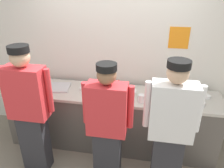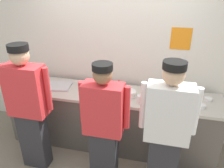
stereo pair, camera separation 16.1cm
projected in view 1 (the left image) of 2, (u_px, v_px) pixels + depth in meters
name	position (u px, v px, depth m)	size (l,w,h in m)	color
ground_plane	(106.00, 158.00, 3.27)	(9.00, 9.00, 0.00)	slate
wall_back	(116.00, 48.00, 3.38)	(4.94, 0.11, 2.91)	silver
prep_counter	(110.00, 119.00, 3.39)	(3.15, 0.66, 0.91)	#56514C
chef_near_left	(29.00, 109.00, 2.74)	(0.63, 0.24, 1.75)	#2D2D33
chef_center	(107.00, 125.00, 2.55)	(0.59, 0.24, 1.63)	#2D2D33
chef_far_right	(170.00, 129.00, 2.42)	(0.61, 0.24, 1.71)	#2D2D33
plate_stack_front	(130.00, 93.00, 3.10)	(0.20, 0.20, 0.08)	white
plate_stack_rear	(96.00, 90.00, 3.20)	(0.25, 0.25, 0.08)	white
mixing_bowl_steel	(167.00, 94.00, 3.03)	(0.35, 0.35, 0.12)	#B7BABF
sheet_tray	(54.00, 87.00, 3.33)	(0.47, 0.33, 0.02)	#B7BABF
squeeze_bottle_primary	(149.00, 90.00, 3.05)	(0.05, 0.05, 0.21)	orange
squeeze_bottle_secondary	(27.00, 77.00, 3.47)	(0.06, 0.06, 0.20)	orange
squeeze_bottle_spare	(119.00, 86.00, 3.18)	(0.05, 0.05, 0.20)	red
ramekin_orange_sauce	(82.00, 89.00, 3.26)	(0.09, 0.09, 0.04)	white
ramekin_green_sauce	(35.00, 80.00, 3.54)	(0.08, 0.08, 0.05)	white
ramekin_yellow_sauce	(202.00, 103.00, 2.86)	(0.10, 0.10, 0.05)	white
ramekin_red_sauce	(207.00, 96.00, 3.05)	(0.10, 0.10, 0.04)	white
deli_cup	(141.00, 98.00, 2.93)	(0.09, 0.09, 0.11)	white
chefs_knife	(190.00, 103.00, 2.91)	(0.28, 0.03, 0.02)	#B7BABF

